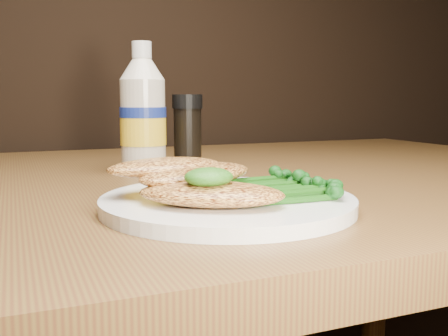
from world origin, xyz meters
name	(u,v)px	position (x,y,z in m)	size (l,w,h in m)	color
plate	(228,203)	(-0.10, 0.83, 0.76)	(0.24, 0.24, 0.01)	white
chicken_front	(211,194)	(-0.13, 0.80, 0.77)	(0.13, 0.07, 0.02)	#F2AC4D
chicken_mid	(197,174)	(-0.12, 0.85, 0.78)	(0.13, 0.07, 0.02)	#F2AC4D
chicken_back	(166,167)	(-0.15, 0.86, 0.79)	(0.12, 0.06, 0.02)	#F2AC4D
pesto_front	(209,177)	(-0.13, 0.79, 0.79)	(0.04, 0.04, 0.02)	black
broccolini_bundle	(268,185)	(-0.06, 0.82, 0.77)	(0.12, 0.09, 0.02)	#194F11
mayo_bottle	(143,108)	(-0.11, 1.09, 0.84)	(0.06, 0.06, 0.18)	beige
pepper_grinder	(188,132)	(-0.04, 1.11, 0.80)	(0.04, 0.04, 0.11)	black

